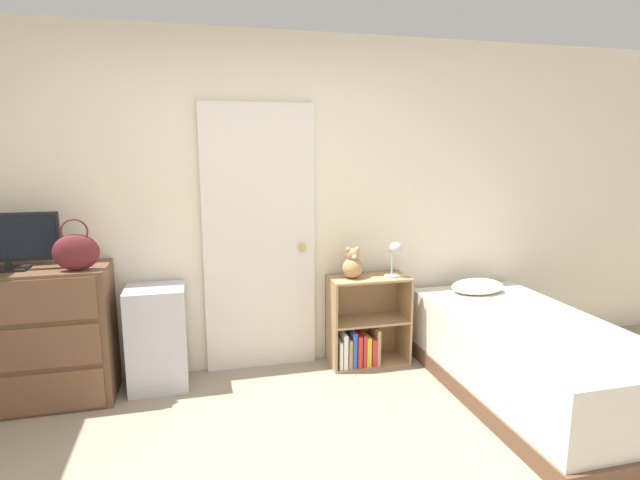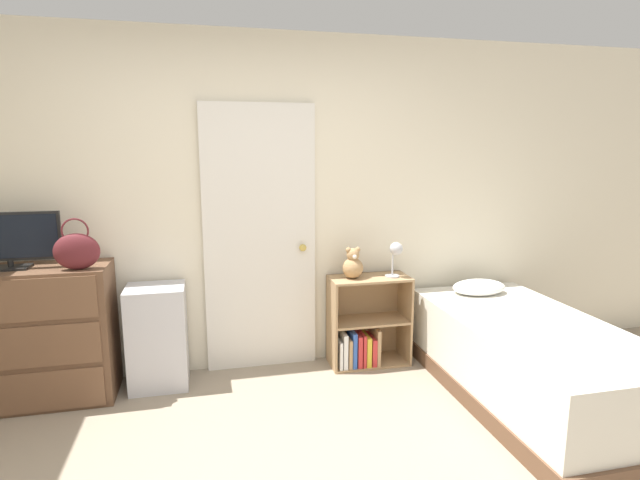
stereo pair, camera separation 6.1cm
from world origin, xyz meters
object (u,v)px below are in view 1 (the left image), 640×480
object	(u,v)px
tv	(6,240)
desk_lamp	(395,252)
dresser	(27,338)
teddy_bear	(352,265)
handbag	(76,252)
bookshelf	(363,331)
bed	(529,358)
storage_bin	(157,338)

from	to	relation	value
tv	desk_lamp	xyz separation A→B (m)	(2.68, 0.03, -0.22)
dresser	tv	bearing A→B (deg)	-177.39
tv	teddy_bear	distance (m)	2.37
tv	handbag	xyz separation A→B (m)	(0.43, -0.12, -0.07)
desk_lamp	teddy_bear	bearing A→B (deg)	172.58
teddy_bear	desk_lamp	bearing A→B (deg)	-7.42
teddy_bear	tv	bearing A→B (deg)	-178.27
dresser	bookshelf	world-z (taller)	dresser
dresser	desk_lamp	bearing A→B (deg)	0.55
bed	handbag	bearing A→B (deg)	168.31
bookshelf	desk_lamp	bearing A→B (deg)	-10.71
tv	desk_lamp	size ratio (longest dim) A/B	2.29
tv	bookshelf	size ratio (longest dim) A/B	0.89
dresser	teddy_bear	bearing A→B (deg)	1.71
handbag	bed	world-z (taller)	handbag
handbag	desk_lamp	size ratio (longest dim) A/B	1.21
teddy_bear	bed	distance (m)	1.41
handbag	storage_bin	bearing A→B (deg)	20.73
dresser	storage_bin	distance (m)	0.82
storage_bin	tv	bearing A→B (deg)	-176.78
bookshelf	handbag	bearing A→B (deg)	-174.58
dresser	handbag	world-z (taller)	handbag
dresser	storage_bin	world-z (taller)	dresser
storage_bin	desk_lamp	distance (m)	1.88
desk_lamp	bed	distance (m)	1.20
storage_bin	bookshelf	bearing A→B (deg)	0.82
storage_bin	bed	world-z (taller)	storage_bin
dresser	storage_bin	bearing A→B (deg)	3.26
handbag	bookshelf	bearing A→B (deg)	5.42
dresser	desk_lamp	world-z (taller)	desk_lamp
dresser	bookshelf	distance (m)	2.39
handbag	storage_bin	world-z (taller)	handbag
tv	desk_lamp	bearing A→B (deg)	0.59
dresser	tv	world-z (taller)	tv
tv	handbag	bearing A→B (deg)	-15.44
desk_lamp	bookshelf	bearing A→B (deg)	169.29
bookshelf	dresser	bearing A→B (deg)	-178.34
desk_lamp	handbag	bearing A→B (deg)	-176.26
storage_bin	handbag	bearing A→B (deg)	-159.27
tv	desk_lamp	world-z (taller)	tv
storage_bin	teddy_bear	bearing A→B (deg)	0.84
desk_lamp	bed	world-z (taller)	desk_lamp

